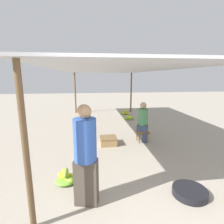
% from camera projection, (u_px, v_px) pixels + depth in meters
% --- Properties ---
extents(canopy_post_front_left, '(0.08, 0.08, 2.25)m').
position_uv_depth(canopy_post_front_left, '(26.00, 151.00, 2.18)').
color(canopy_post_front_left, brown).
rests_on(canopy_post_front_left, ground).
extents(canopy_post_back_left, '(0.08, 0.08, 2.25)m').
position_uv_depth(canopy_post_back_left, '(75.00, 93.00, 9.66)').
color(canopy_post_back_left, brown).
rests_on(canopy_post_back_left, ground).
extents(canopy_post_back_right, '(0.08, 0.08, 2.25)m').
position_uv_depth(canopy_post_back_right, '(131.00, 93.00, 10.05)').
color(canopy_post_back_right, brown).
rests_on(canopy_post_back_right, ground).
extents(canopy_tarp, '(3.56, 8.09, 0.04)m').
position_uv_depth(canopy_tarp, '(112.00, 70.00, 5.89)').
color(canopy_tarp, '#B2B2B7').
rests_on(canopy_tarp, canopy_post_front_left).
extents(vendor_foreground, '(0.42, 0.42, 1.65)m').
position_uv_depth(vendor_foreground, '(86.00, 155.00, 2.70)').
color(vendor_foreground, '#4C4238').
rests_on(vendor_foreground, ground).
extents(stool, '(0.34, 0.34, 0.37)m').
position_uv_depth(stool, '(142.00, 132.00, 5.52)').
color(stool, brown).
rests_on(stool, ground).
extents(vendor_seated, '(0.44, 0.44, 1.27)m').
position_uv_depth(vendor_seated, '(143.00, 122.00, 5.46)').
color(vendor_seated, '#384766').
rests_on(vendor_seated, ground).
extents(basin_black, '(0.59, 0.59, 0.12)m').
position_uv_depth(basin_black, '(190.00, 192.00, 3.05)').
color(basin_black, black).
rests_on(basin_black, ground).
extents(banana_pile_left_0, '(0.59, 0.54, 0.15)m').
position_uv_depth(banana_pile_left_0, '(85.00, 136.00, 5.90)').
color(banana_pile_left_0, yellow).
rests_on(banana_pile_left_0, ground).
extents(banana_pile_left_1, '(0.53, 0.56, 0.23)m').
position_uv_depth(banana_pile_left_1, '(85.00, 115.00, 8.92)').
color(banana_pile_left_1, yellow).
rests_on(banana_pile_left_1, ground).
extents(banana_pile_left_2, '(0.49, 0.43, 0.28)m').
position_uv_depth(banana_pile_left_2, '(67.00, 177.00, 3.42)').
color(banana_pile_left_2, '#8CBC33').
rests_on(banana_pile_left_2, ground).
extents(banana_pile_right_0, '(0.49, 0.57, 0.18)m').
position_uv_depth(banana_pile_right_0, '(129.00, 118.00, 8.47)').
color(banana_pile_right_0, '#B8CE2B').
rests_on(banana_pile_right_0, ground).
extents(banana_pile_right_1, '(0.49, 0.43, 0.25)m').
position_uv_depth(banana_pile_right_1, '(143.00, 130.00, 6.39)').
color(banana_pile_right_1, '#7BB536').
rests_on(banana_pile_right_1, ground).
extents(banana_pile_right_2, '(0.48, 0.41, 0.22)m').
position_uv_depth(banana_pile_right_2, '(125.00, 112.00, 9.60)').
color(banana_pile_right_2, '#74B337').
rests_on(banana_pile_right_2, ground).
extents(crate_near, '(0.50, 0.50, 0.23)m').
position_uv_depth(crate_near, '(108.00, 141.00, 5.32)').
color(crate_near, '#9E7A4C').
rests_on(crate_near, ground).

